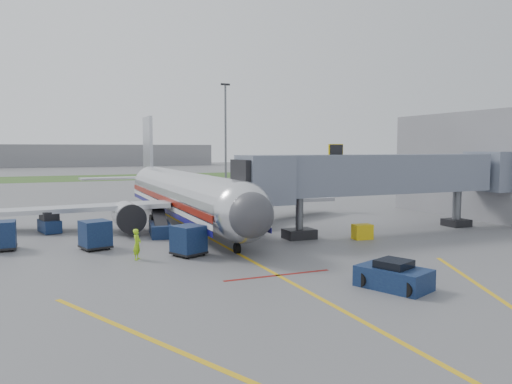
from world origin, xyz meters
name	(u,v)px	position (x,y,z in m)	size (l,w,h in m)	color
ground	(249,260)	(0.00, 0.00, 0.00)	(400.00, 400.00, 0.00)	#565659
grass_strip	(99,178)	(0.00, 90.00, 0.01)	(300.00, 25.00, 0.01)	#2D4C1E
apron_markings	(310,293)	(0.00, -7.40, 0.00)	(21.52, 50.00, 0.01)	gold
airliner	(183,194)	(0.00, 15.25, 2.65)	(32.10, 35.67, 10.25)	silver
jet_bridge	(378,176)	(12.86, 5.00, 4.47)	(25.30, 4.00, 6.90)	slate
terminal	(489,164)	(30.00, 10.00, 5.00)	(10.00, 16.00, 10.00)	slate
light_mast_right	(226,129)	(25.00, 75.00, 10.78)	(2.00, 0.44, 20.40)	#595B60
distant_terminal	(48,156)	(-10.00, 170.00, 4.00)	(120.00, 14.00, 8.00)	slate
pushback_tug	(394,276)	(4.00, -8.26, 0.56)	(3.06, 3.75, 1.35)	#0E193E
baggage_tug	(49,223)	(-10.80, 14.87, 0.74)	(1.82, 2.64, 1.68)	#0E193E
baggage_cart_a	(95,235)	(-8.09, 6.73, 0.96)	(2.16, 2.16, 1.88)	#0E193E
baggage_cart_b	(1,236)	(-13.71, 8.72, 0.97)	(1.76, 1.76, 1.89)	#0E193E
baggage_cart_c	(189,240)	(-3.00, 2.48, 0.95)	(2.29, 2.29, 1.86)	#0E193E
belt_loader	(160,228)	(-3.10, 10.26, 0.55)	(1.94, 4.64, 2.21)	#0E193E
ground_power_cart	(362,232)	(10.10, 3.00, 0.54)	(1.45, 1.05, 1.09)	#C6A50B
ramp_worker	(137,244)	(-6.10, 2.58, 0.92)	(0.67, 0.44, 1.84)	#9ADA19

